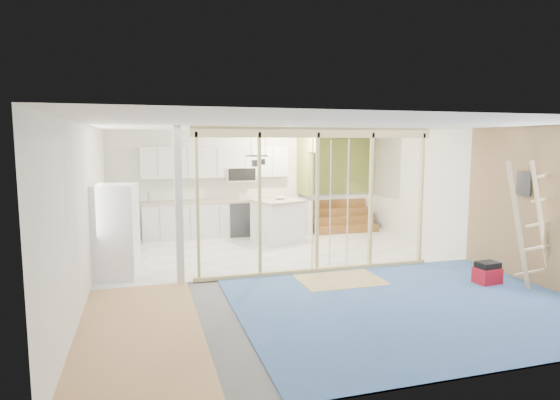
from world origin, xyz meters
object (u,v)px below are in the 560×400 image
object	(u,v)px
toolbox	(487,273)
ladder	(533,225)
fridge	(116,232)
island	(277,221)

from	to	relation	value
toolbox	ladder	distance (m)	1.06
toolbox	ladder	xyz separation A→B (m)	(0.45, -0.42, 0.86)
fridge	island	size ratio (longest dim) A/B	1.24
island	toolbox	bearing A→B (deg)	-79.46
fridge	toolbox	bearing A→B (deg)	-10.20
toolbox	ladder	bearing A→B (deg)	-49.12
island	toolbox	distance (m)	4.81
fridge	ladder	world-z (taller)	ladder
fridge	ladder	size ratio (longest dim) A/B	0.80
fridge	island	world-z (taller)	fridge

